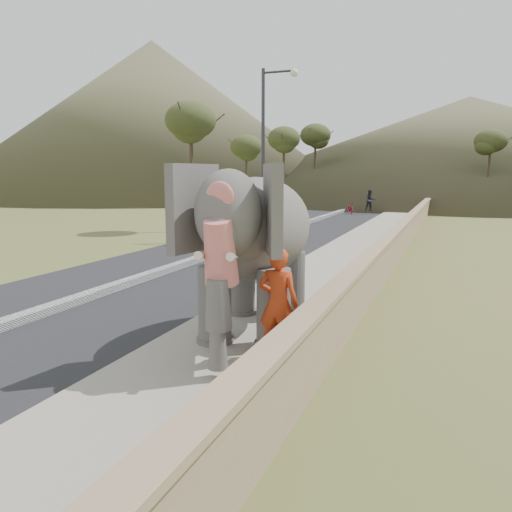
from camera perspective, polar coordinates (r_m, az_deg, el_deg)
The scene contains 12 objects.
ground at distance 10.76m, azimuth 1.31°, elevation -7.93°, with size 160.00×160.00×0.00m, color olive.
road at distance 21.66m, azimuth -1.98°, elevation 0.95°, with size 7.00×120.00×0.03m, color black.
median at distance 21.64m, azimuth -1.98°, elevation 1.20°, with size 0.35×120.00×0.22m, color black.
walkway at distance 20.21m, azimuth 11.14°, elevation 0.33°, with size 3.00×120.00×0.15m, color #9E9687.
parapet at distance 19.92m, azimuth 15.86°, elevation 1.40°, with size 0.30×120.00×1.10m, color tan.
lamppost at distance 24.11m, azimuth 1.52°, elevation 13.39°, with size 1.76×0.36×8.00m.
signboard at distance 23.26m, azimuth 1.22°, elevation 5.57°, with size 0.60×0.08×2.40m.
hill_left at distance 77.23m, azimuth -11.59°, elevation 15.05°, with size 60.00×60.00×22.00m, color brown.
hill_far at distance 79.75m, azimuth 22.99°, elevation 11.44°, with size 80.00×80.00×14.00m, color brown.
elephant_and_man at distance 9.73m, azimuth 0.02°, elevation 0.59°, with size 2.81×4.64×3.16m.
motorcyclist at distance 40.61m, azimuth 11.82°, elevation 5.80°, with size 2.62×1.82×1.95m.
trees at distance 43.04m, azimuth 20.68°, elevation 9.38°, with size 48.39×33.55×8.85m.
Camera 1 is at (3.53, -9.65, 3.22)m, focal length 35.00 mm.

